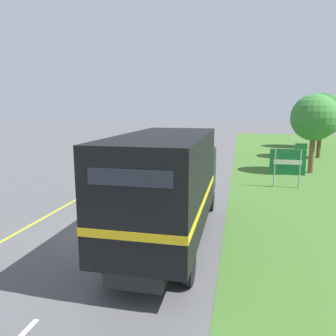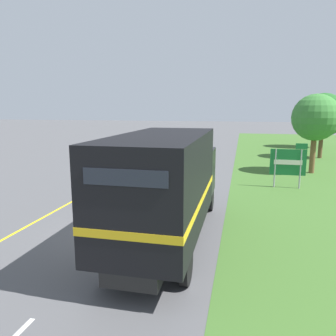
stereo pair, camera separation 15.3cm
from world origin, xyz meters
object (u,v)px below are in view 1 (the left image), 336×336
(lead_car_white, at_px, (157,153))
(roadside_tree_far, at_px, (314,114))
(horse_trailer_truck, at_px, (169,183))
(roadside_tree_mid, at_px, (321,115))
(roadside_tree_near, at_px, (314,118))
(highway_sign, at_px, (288,162))

(lead_car_white, relative_size, roadside_tree_far, 0.77)
(horse_trailer_truck, xyz_separation_m, roadside_tree_mid, (9.26, 21.56, 1.79))
(horse_trailer_truck, height_order, roadside_tree_mid, roadside_tree_mid)
(roadside_tree_far, bearing_deg, roadside_tree_mid, -97.28)
(roadside_tree_far, bearing_deg, roadside_tree_near, -101.22)
(lead_car_white, distance_m, roadside_tree_near, 11.52)
(horse_trailer_truck, relative_size, lead_car_white, 1.91)
(horse_trailer_truck, height_order, lead_car_white, horse_trailer_truck)
(horse_trailer_truck, bearing_deg, roadside_tree_far, 71.01)
(roadside_tree_near, bearing_deg, roadside_tree_mid, 74.48)
(highway_sign, height_order, roadside_tree_far, roadside_tree_far)
(lead_car_white, distance_m, highway_sign, 10.32)
(horse_trailer_truck, bearing_deg, highway_sign, 61.31)
(horse_trailer_truck, distance_m, roadside_tree_near, 15.80)
(roadside_tree_mid, bearing_deg, horse_trailer_truck, -113.25)
(lead_car_white, height_order, highway_sign, highway_sign)
(lead_car_white, xyz_separation_m, roadside_tree_far, (14.36, 15.92, 2.78))
(lead_car_white, xyz_separation_m, highway_sign, (8.95, -5.11, 0.45))
(roadside_tree_near, bearing_deg, horse_trailer_truck, -117.11)
(horse_trailer_truck, distance_m, roadside_tree_mid, 23.53)
(horse_trailer_truck, xyz_separation_m, roadside_tree_near, (7.16, 13.98, 1.77))
(lead_car_white, bearing_deg, roadside_tree_mid, 29.19)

